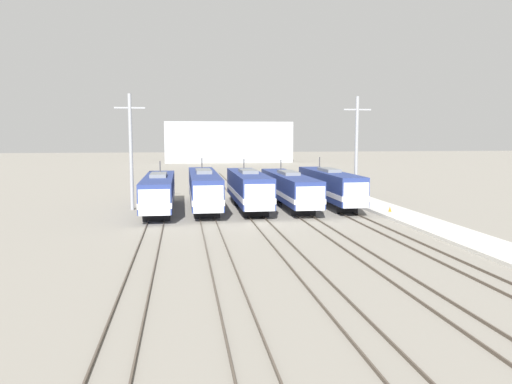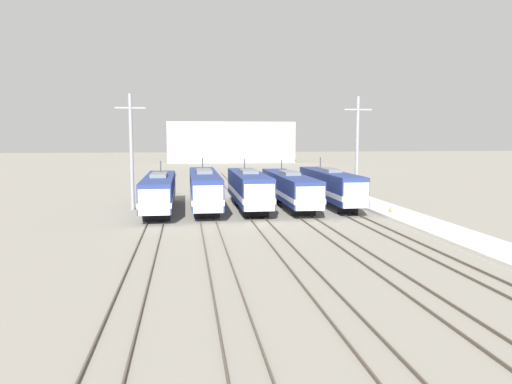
% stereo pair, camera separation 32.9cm
% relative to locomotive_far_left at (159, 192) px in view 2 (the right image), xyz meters
% --- Properties ---
extents(ground_plane, '(400.00, 400.00, 0.00)m').
position_rel_locomotive_far_left_xyz_m(ground_plane, '(9.46, -6.92, -2.08)').
color(ground_plane, gray).
extents(rail_pair_far_left, '(1.50, 120.00, 0.15)m').
position_rel_locomotive_far_left_xyz_m(rail_pair_far_left, '(0.00, -6.92, -2.00)').
color(rail_pair_far_left, '#4C4238').
rests_on(rail_pair_far_left, ground_plane).
extents(rail_pair_center_left, '(1.51, 120.00, 0.15)m').
position_rel_locomotive_far_left_xyz_m(rail_pair_center_left, '(4.73, -6.92, -2.00)').
color(rail_pair_center_left, '#4C4238').
rests_on(rail_pair_center_left, ground_plane).
extents(rail_pair_center, '(1.51, 120.00, 0.15)m').
position_rel_locomotive_far_left_xyz_m(rail_pair_center, '(9.46, -6.92, -2.00)').
color(rail_pair_center, '#4C4238').
rests_on(rail_pair_center, ground_plane).
extents(rail_pair_center_right, '(1.51, 120.00, 0.15)m').
position_rel_locomotive_far_left_xyz_m(rail_pair_center_right, '(14.20, -6.92, -2.00)').
color(rail_pair_center_right, '#4C4238').
rests_on(rail_pair_center_right, ground_plane).
extents(rail_pair_far_right, '(1.50, 120.00, 0.15)m').
position_rel_locomotive_far_left_xyz_m(rail_pair_far_right, '(18.93, -6.92, -2.00)').
color(rail_pair_far_right, '#4C4238').
rests_on(rail_pair_far_right, ground_plane).
extents(locomotive_far_left, '(3.00, 17.82, 5.09)m').
position_rel_locomotive_far_left_xyz_m(locomotive_far_left, '(0.00, 0.00, 0.00)').
color(locomotive_far_left, black).
rests_on(locomotive_far_left, ground_plane).
extents(locomotive_center_left, '(2.98, 19.57, 5.31)m').
position_rel_locomotive_far_left_xyz_m(locomotive_center_left, '(4.73, 1.68, 0.11)').
color(locomotive_center_left, black).
rests_on(locomotive_center_left, ground_plane).
extents(locomotive_center, '(3.11, 16.55, 5.27)m').
position_rel_locomotive_far_left_xyz_m(locomotive_center, '(9.46, 0.49, 0.12)').
color(locomotive_center, black).
rests_on(locomotive_center, ground_plane).
extents(locomotive_center_right, '(3.04, 19.72, 5.03)m').
position_rel_locomotive_far_left_xyz_m(locomotive_center_right, '(14.20, 1.91, -0.03)').
color(locomotive_center_right, black).
rests_on(locomotive_center_right, ground_plane).
extents(locomotive_far_right, '(2.78, 18.17, 5.32)m').
position_rel_locomotive_far_left_xyz_m(locomotive_far_right, '(18.93, 2.07, 0.09)').
color(locomotive_far_right, black).
rests_on(locomotive_far_right, ground_plane).
extents(catenary_tower_left, '(3.18, 0.38, 12.27)m').
position_rel_locomotive_far_left_xyz_m(catenary_tower_left, '(-2.90, 2.11, 4.26)').
color(catenary_tower_left, gray).
rests_on(catenary_tower_left, ground_plane).
extents(catenary_tower_right, '(3.18, 0.38, 12.27)m').
position_rel_locomotive_far_left_xyz_m(catenary_tower_right, '(21.96, 2.11, 4.26)').
color(catenary_tower_right, gray).
rests_on(catenary_tower_right, ground_plane).
extents(platform, '(4.00, 120.00, 0.31)m').
position_rel_locomotive_far_left_xyz_m(platform, '(23.65, -6.92, -1.92)').
color(platform, beige).
rests_on(platform, ground_plane).
extents(traffic_cone, '(0.31, 0.31, 0.53)m').
position_rel_locomotive_far_left_xyz_m(traffic_cone, '(22.99, -5.15, -1.50)').
color(traffic_cone, orange).
rests_on(traffic_cone, platform).
extents(depot_building, '(37.66, 11.05, 12.04)m').
position_rel_locomotive_far_left_xyz_m(depot_building, '(16.31, 98.91, 3.94)').
color(depot_building, '#9EA3A8').
rests_on(depot_building, ground_plane).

